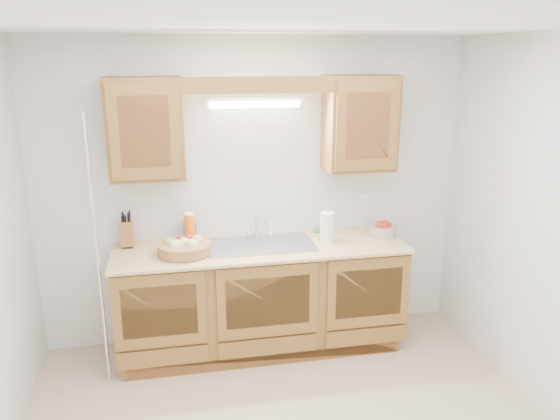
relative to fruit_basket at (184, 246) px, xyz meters
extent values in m
plane|color=white|center=(0.60, -1.13, 1.54)|extent=(3.50, 3.50, 0.00)
cube|color=silver|center=(0.60, 0.37, 0.29)|extent=(3.50, 0.02, 2.50)
cube|color=brown|center=(0.60, 0.07, -0.52)|extent=(2.20, 0.60, 0.86)
cube|color=#E3B477|center=(0.60, 0.05, -0.08)|extent=(2.30, 0.63, 0.04)
cube|color=brown|center=(-0.23, 0.20, 0.87)|extent=(0.55, 0.33, 0.75)
cube|color=brown|center=(1.43, 0.20, 0.87)|extent=(0.55, 0.33, 0.75)
cube|color=brown|center=(0.60, 0.06, 1.18)|extent=(2.20, 0.05, 0.12)
cylinder|color=white|center=(0.60, 0.27, 1.02)|extent=(0.70, 0.05, 0.05)
cube|color=white|center=(0.60, 0.30, 1.05)|extent=(0.76, 0.06, 0.05)
cube|color=#9E9EA3|center=(0.60, 0.07, -0.05)|extent=(0.84, 0.46, 0.01)
cube|color=#9E9EA3|center=(0.39, 0.07, -0.14)|extent=(0.39, 0.40, 0.16)
cube|color=#9E9EA3|center=(0.81, 0.07, -0.14)|extent=(0.39, 0.40, 0.16)
cylinder|color=silver|center=(0.60, 0.27, -0.04)|extent=(0.06, 0.06, 0.04)
cylinder|color=silver|center=(0.60, 0.27, 0.04)|extent=(0.02, 0.02, 0.16)
cylinder|color=silver|center=(0.60, 0.22, 0.13)|extent=(0.02, 0.12, 0.02)
cylinder|color=white|center=(0.72, 0.27, 0.00)|extent=(0.03, 0.03, 0.12)
cylinder|color=silver|center=(-0.60, -0.20, 0.04)|extent=(0.03, 0.03, 2.00)
cube|color=white|center=(1.55, 0.36, 0.19)|extent=(0.08, 0.01, 0.12)
cylinder|color=#9A6D3E|center=(0.00, 0.00, -0.01)|extent=(0.41, 0.41, 0.08)
sphere|color=#D8C67F|center=(-0.07, -0.05, 0.03)|extent=(0.10, 0.10, 0.10)
sphere|color=#D8C67F|center=(0.06, -0.06, 0.03)|extent=(0.10, 0.10, 0.10)
sphere|color=tan|center=(0.10, 0.04, 0.02)|extent=(0.09, 0.09, 0.09)
sphere|color=red|center=(-0.02, 0.06, 0.02)|extent=(0.09, 0.09, 0.09)
sphere|color=#72A53F|center=(-0.11, 0.03, 0.02)|extent=(0.09, 0.09, 0.09)
sphere|color=#D8C67F|center=(0.00, -0.01, 0.02)|extent=(0.10, 0.10, 0.10)
sphere|color=red|center=(0.03, 0.10, 0.02)|extent=(0.09, 0.09, 0.09)
cube|color=brown|center=(-0.43, 0.26, 0.04)|extent=(0.10, 0.16, 0.22)
cylinder|color=black|center=(-0.46, 0.24, 0.16)|extent=(0.02, 0.03, 0.08)
cylinder|color=black|center=(-0.43, 0.24, 0.16)|extent=(0.02, 0.03, 0.08)
cylinder|color=black|center=(-0.41, 0.24, 0.16)|extent=(0.02, 0.03, 0.08)
cylinder|color=black|center=(-0.45, 0.27, 0.17)|extent=(0.02, 0.03, 0.08)
cylinder|color=black|center=(-0.42, 0.27, 0.17)|extent=(0.02, 0.03, 0.08)
cylinder|color=black|center=(-0.46, 0.30, 0.18)|extent=(0.02, 0.03, 0.08)
cylinder|color=black|center=(-0.41, 0.30, 0.18)|extent=(0.02, 0.03, 0.08)
cylinder|color=orange|center=(0.05, 0.23, 0.06)|extent=(0.10, 0.10, 0.23)
cylinder|color=white|center=(0.05, 0.23, 0.18)|extent=(0.08, 0.08, 0.01)
imported|color=blue|center=(0.06, 0.31, 0.05)|extent=(0.10, 0.10, 0.21)
cube|color=#CC333F|center=(1.14, 0.30, -0.05)|extent=(0.11, 0.08, 0.01)
cube|color=green|center=(1.14, 0.30, -0.05)|extent=(0.11, 0.08, 0.02)
cylinder|color=silver|center=(1.14, 0.06, -0.05)|extent=(0.14, 0.14, 0.01)
cylinder|color=silver|center=(1.14, 0.06, 0.08)|extent=(0.02, 0.02, 0.28)
cylinder|color=white|center=(1.14, 0.06, 0.07)|extent=(0.12, 0.12, 0.23)
sphere|color=silver|center=(1.14, 0.06, 0.22)|extent=(0.02, 0.02, 0.02)
cylinder|color=silver|center=(1.63, 0.11, -0.01)|extent=(0.28, 0.28, 0.09)
sphere|color=red|center=(1.60, 0.11, 0.04)|extent=(0.07, 0.07, 0.07)
sphere|color=red|center=(1.66, 0.13, 0.04)|extent=(0.07, 0.07, 0.07)
sphere|color=red|center=(1.63, 0.08, 0.04)|extent=(0.07, 0.07, 0.07)
sphere|color=red|center=(1.66, 0.09, 0.04)|extent=(0.07, 0.07, 0.07)
camera|label=1|loc=(-0.05, -3.95, 1.41)|focal=35.00mm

